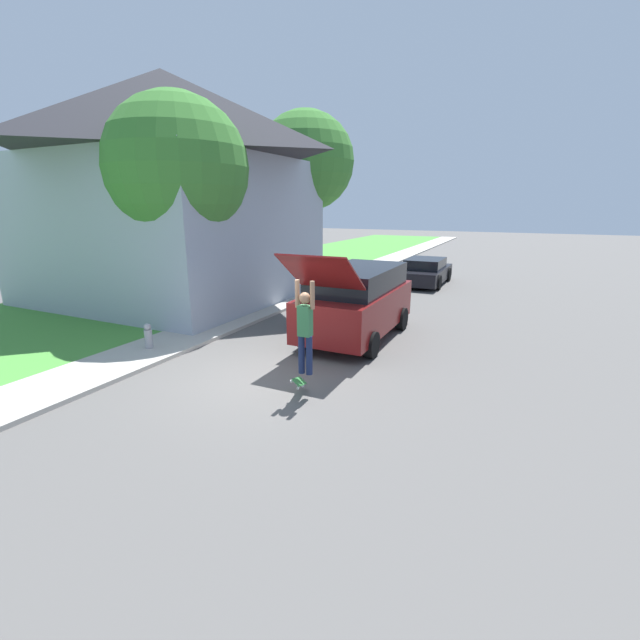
{
  "coord_description": "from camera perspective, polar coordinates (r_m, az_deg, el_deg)",
  "views": [
    {
      "loc": [
        4.98,
        -7.46,
        3.7
      ],
      "look_at": [
        0.83,
        1.16,
        1.14
      ],
      "focal_mm": 24.0,
      "sensor_mm": 36.0,
      "label": 1
    }
  ],
  "objects": [
    {
      "name": "ground_plane",
      "position": [
        9.7,
        -7.45,
        -7.55
      ],
      "size": [
        120.0,
        120.0,
        0.0
      ],
      "primitive_type": "plane",
      "color": "#54514F"
    },
    {
      "name": "lawn",
      "position": [
        19.05,
        -17.91,
        3.19
      ],
      "size": [
        10.0,
        80.0,
        0.08
      ],
      "color": "#478E38",
      "rests_on": "ground_plane"
    },
    {
      "name": "sidewalk",
      "position": [
        16.37,
        -6.62,
        2.01
      ],
      "size": [
        1.8,
        80.0,
        0.1
      ],
      "color": "#ADA89E",
      "rests_on": "ground_plane"
    },
    {
      "name": "house",
      "position": [
        18.59,
        -19.4,
        16.7
      ],
      "size": [
        10.02,
        9.48,
        8.52
      ],
      "color": "#99A3B2",
      "rests_on": "lawn"
    },
    {
      "name": "lawn_tree_near",
      "position": [
        14.34,
        -18.44,
        18.66
      ],
      "size": [
        4.28,
        4.28,
        6.88
      ],
      "color": "brown",
      "rests_on": "lawn"
    },
    {
      "name": "lawn_tree_far",
      "position": [
        20.67,
        -1.92,
        20.32
      ],
      "size": [
        4.41,
        4.41,
        7.77
      ],
      "color": "brown",
      "rests_on": "lawn"
    },
    {
      "name": "suv_parked",
      "position": [
        12.16,
        4.96,
        2.59
      ],
      "size": [
        2.13,
        5.24,
        2.68
      ],
      "color": "maroon",
      "rests_on": "ground_plane"
    },
    {
      "name": "car_down_street",
      "position": [
        21.53,
        13.86,
        6.28
      ],
      "size": [
        1.97,
        4.39,
        1.25
      ],
      "color": "black",
      "rests_on": "ground_plane"
    },
    {
      "name": "skateboarder",
      "position": [
        8.25,
        -2.0,
        -0.93
      ],
      "size": [
        0.41,
        0.22,
        1.87
      ],
      "color": "#192347",
      "rests_on": "ground_plane"
    },
    {
      "name": "skateboard",
      "position": [
        8.63,
        -2.8,
        -8.22
      ],
      "size": [
        0.37,
        0.71,
        0.4
      ],
      "color": "#337F3D",
      "rests_on": "ground_plane"
    },
    {
      "name": "fire_hydrant",
      "position": [
        11.98,
        -21.91,
        -2.0
      ],
      "size": [
        0.2,
        0.2,
        0.66
      ],
      "color": "#99999E",
      "rests_on": "sidewalk"
    }
  ]
}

